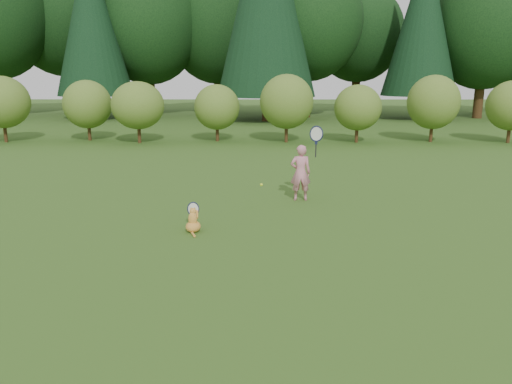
# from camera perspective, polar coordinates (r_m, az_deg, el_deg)

# --- Properties ---
(ground) EXTENTS (100.00, 100.00, 0.00)m
(ground) POSITION_cam_1_polar(r_m,az_deg,el_deg) (8.58, -1.38, -5.79)
(ground) COLOR #264914
(ground) RESTS_ON ground
(shrub_row) EXTENTS (28.00, 3.00, 2.80)m
(shrub_row) POSITION_cam_1_polar(r_m,az_deg,el_deg) (21.15, -0.28, 9.50)
(shrub_row) COLOR #526F22
(shrub_row) RESTS_ON ground
(child) EXTENTS (0.71, 0.39, 1.91)m
(child) POSITION_cam_1_polar(r_m,az_deg,el_deg) (11.32, 5.17, 2.36)
(child) COLOR #D27D8E
(child) RESTS_ON ground
(cat) EXTENTS (0.35, 0.64, 0.63)m
(cat) POSITION_cam_1_polar(r_m,az_deg,el_deg) (9.16, -7.22, -3.08)
(cat) COLOR #BA7523
(cat) RESTS_ON ground
(tennis_ball) EXTENTS (0.06, 0.06, 0.06)m
(tennis_ball) POSITION_cam_1_polar(r_m,az_deg,el_deg) (9.83, 0.62, 0.83)
(tennis_ball) COLOR yellow
(tennis_ball) RESTS_ON ground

